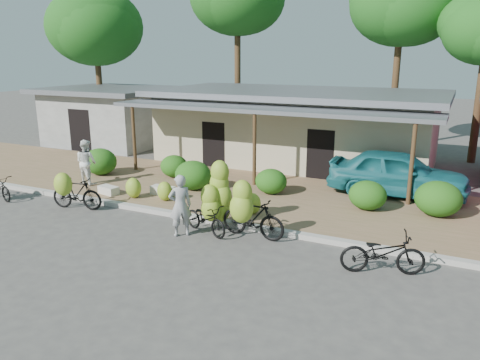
% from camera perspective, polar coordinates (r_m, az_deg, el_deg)
% --- Properties ---
extents(ground, '(100.00, 100.00, 0.00)m').
position_cam_1_polar(ground, '(12.90, -9.42, -7.68)').
color(ground, '#484543').
rests_on(ground, ground).
extents(sidewalk, '(60.00, 6.00, 0.12)m').
position_cam_1_polar(sidewalk, '(16.96, 0.23, -1.66)').
color(sidewalk, '#936C4F').
rests_on(sidewalk, ground).
extents(curb, '(60.00, 0.25, 0.15)m').
position_cam_1_polar(curb, '(14.43, -4.90, -4.69)').
color(curb, '#A8A399').
rests_on(curb, ground).
extents(shop_main, '(13.00, 8.50, 3.35)m').
position_cam_1_polar(shop_main, '(21.98, 6.91, 6.55)').
color(shop_main, '#BAAC8C').
rests_on(shop_main, ground).
extents(shop_grey, '(7.00, 6.00, 3.15)m').
position_cam_1_polar(shop_grey, '(27.57, -15.43, 7.63)').
color(shop_grey, '#9E9E99').
rests_on(shop_grey, ground).
extents(tree_back_left, '(5.78, 5.71, 8.80)m').
position_cam_1_polar(tree_back_left, '(30.79, -17.40, 17.56)').
color(tree_back_left, '#4D351F').
rests_on(tree_back_left, ground).
extents(tree_center_right, '(5.32, 5.21, 9.45)m').
position_cam_1_polar(tree_center_right, '(26.66, 18.76, 19.77)').
color(tree_center_right, '#4D351F').
rests_on(tree_center_right, ground).
extents(hedge_0, '(1.40, 1.26, 1.09)m').
position_cam_1_polar(hedge_0, '(20.12, -16.68, 2.17)').
color(hedge_0, '#195313').
rests_on(hedge_0, sidewalk).
extents(hedge_1, '(1.14, 1.03, 0.89)m').
position_cam_1_polar(hedge_1, '(19.10, -8.03, 1.69)').
color(hedge_1, '#195313').
rests_on(hedge_1, sidewalk).
extents(hedge_2, '(1.37, 1.24, 1.07)m').
position_cam_1_polar(hedge_2, '(17.22, -5.73, 0.59)').
color(hedge_2, '#195313').
rests_on(hedge_2, sidewalk).
extents(hedge_3, '(1.15, 1.03, 0.89)m').
position_cam_1_polar(hedge_3, '(16.68, 3.81, -0.16)').
color(hedge_3, '#195313').
rests_on(hedge_3, sidewalk).
extents(hedge_4, '(1.20, 1.08, 0.94)m').
position_cam_1_polar(hedge_4, '(15.49, 15.29, -1.80)').
color(hedge_4, '#195313').
rests_on(hedge_4, sidewalk).
extents(hedge_5, '(1.40, 1.26, 1.09)m').
position_cam_1_polar(hedge_5, '(15.56, 23.01, -2.12)').
color(hedge_5, '#195313').
rests_on(hedge_5, sidewalk).
extents(bike_left, '(1.86, 1.31, 1.40)m').
position_cam_1_polar(bike_left, '(16.11, -19.56, -1.35)').
color(bike_left, black).
rests_on(bike_left, ground).
extents(bike_center, '(1.77, 1.40, 2.05)m').
position_cam_1_polar(bike_center, '(13.40, -3.32, -3.02)').
color(bike_center, black).
rests_on(bike_center, ground).
extents(bike_right, '(1.94, 1.25, 1.80)m').
position_cam_1_polar(bike_right, '(12.75, 1.21, -4.14)').
color(bike_right, black).
rests_on(bike_right, ground).
extents(bike_far_right, '(2.05, 1.26, 1.01)m').
position_cam_1_polar(bike_far_right, '(11.42, 17.00, -8.49)').
color(bike_far_right, black).
rests_on(bike_far_right, ground).
extents(loose_banana_a, '(0.57, 0.48, 0.71)m').
position_cam_1_polar(loose_banana_a, '(16.58, -12.87, -0.94)').
color(loose_banana_a, '#8CAB2A').
rests_on(loose_banana_a, sidewalk).
extents(loose_banana_b, '(0.53, 0.45, 0.67)m').
position_cam_1_polar(loose_banana_b, '(16.06, -9.16, -1.36)').
color(loose_banana_b, '#8CAB2A').
rests_on(loose_banana_b, sidewalk).
extents(loose_banana_c, '(0.53, 0.45, 0.66)m').
position_cam_1_polar(loose_banana_c, '(14.57, 1.54, -2.88)').
color(loose_banana_c, '#8CAB2A').
rests_on(loose_banana_c, sidewalk).
extents(sack_near, '(0.86, 0.42, 0.30)m').
position_cam_1_polar(sack_near, '(16.82, -9.39, -1.26)').
color(sack_near, silver).
rests_on(sack_near, sidewalk).
extents(sack_far, '(0.81, 0.52, 0.28)m').
position_cam_1_polar(sack_far, '(17.32, -15.73, -1.19)').
color(sack_far, silver).
rests_on(sack_far, sidewalk).
extents(vendor, '(0.76, 0.75, 1.77)m').
position_cam_1_polar(vendor, '(13.09, -7.29, -3.11)').
color(vendor, '#969696').
rests_on(vendor, ground).
extents(bystander, '(0.90, 0.74, 1.72)m').
position_cam_1_polar(bystander, '(18.72, -18.22, 2.10)').
color(bystander, white).
rests_on(bystander, sidewalk).
extents(teal_van, '(4.80, 2.10, 1.61)m').
position_cam_1_polar(teal_van, '(17.25, 18.66, 0.81)').
color(teal_van, '#196B74').
rests_on(teal_van, sidewalk).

